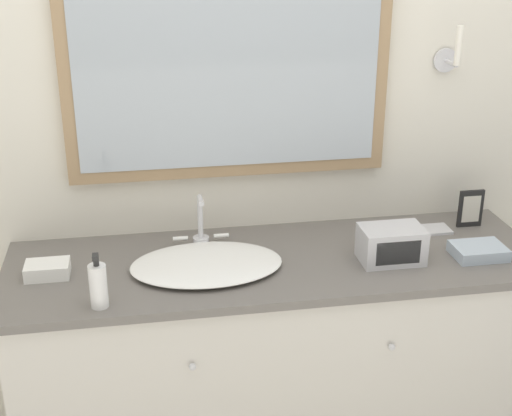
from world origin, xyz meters
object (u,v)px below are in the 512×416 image
object	(u,v)px
sink_basin	(206,263)
soap_bottle	(98,285)
appliance_box	(391,245)
picture_frame	(471,209)

from	to	relation	value
sink_basin	soap_bottle	world-z (taller)	sink_basin
appliance_box	picture_frame	distance (m)	0.47
sink_basin	picture_frame	xyz separation A→B (m)	(1.05, 0.18, 0.06)
sink_basin	soap_bottle	size ratio (longest dim) A/B	2.84
appliance_box	picture_frame	size ratio (longest dim) A/B	1.47
sink_basin	appliance_box	distance (m)	0.65
soap_bottle	appliance_box	distance (m)	1.01
sink_basin	picture_frame	size ratio (longest dim) A/B	3.51
soap_bottle	picture_frame	xyz separation A→B (m)	(1.40, 0.39, -0.00)
sink_basin	soap_bottle	xyz separation A→B (m)	(-0.35, -0.21, 0.06)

